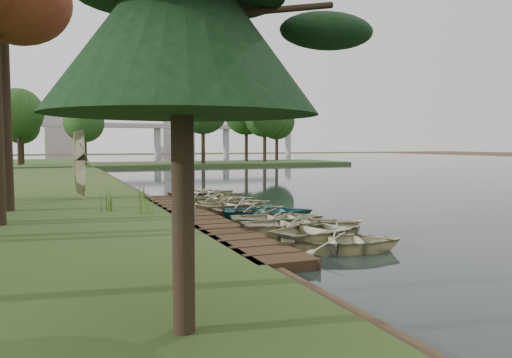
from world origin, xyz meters
name	(u,v)px	position (x,y,z in m)	size (l,w,h in m)	color
ground	(237,221)	(0.00, 0.00, 0.00)	(300.00, 300.00, 0.00)	#3D2F1D
water	(454,174)	(30.00, 20.00, 0.03)	(130.00, 200.00, 0.05)	black
boardwalk	(197,220)	(-1.60, 0.00, 0.15)	(1.60, 16.00, 0.30)	#332313
peninsula	(168,164)	(8.00, 50.00, 0.23)	(50.00, 14.00, 0.45)	#32471F
far_trees	(143,119)	(4.67, 50.00, 6.43)	(45.60, 5.60, 8.80)	black
bridge	(129,129)	(12.31, 120.00, 7.08)	(95.90, 4.00, 8.60)	#A5A5A0
building_a	(176,125)	(30.00, 140.00, 9.00)	(10.00, 8.00, 18.00)	#A5A5A0
building_b	(59,134)	(-5.00, 145.00, 6.00)	(8.00, 8.00, 12.00)	#A5A5A0
rowboat_0	(340,239)	(0.71, -6.40, 0.40)	(2.41, 3.37, 0.70)	tan
rowboat_1	(325,227)	(1.13, -4.83, 0.45)	(2.74, 3.84, 0.80)	tan
rowboat_2	(295,222)	(0.78, -3.44, 0.42)	(2.54, 3.56, 0.74)	tan
rowboat_3	(278,216)	(0.87, -1.94, 0.40)	(2.43, 3.41, 0.71)	tan
rowboat_4	(269,210)	(1.20, -0.32, 0.42)	(2.52, 3.53, 0.73)	#27676E
rowboat_5	(250,208)	(0.92, 0.92, 0.37)	(2.24, 3.13, 0.65)	tan
rowboat_6	(237,203)	(0.84, 2.27, 0.42)	(2.57, 3.60, 0.75)	tan
rowboat_7	(230,201)	(0.99, 3.66, 0.36)	(2.16, 3.03, 0.63)	tan
rowboat_8	(219,198)	(0.87, 4.97, 0.40)	(2.38, 3.33, 0.69)	tan
rowboat_9	(212,194)	(1.05, 6.77, 0.39)	(2.37, 3.32, 0.69)	tan
rowboat_10	(203,192)	(0.86, 7.85, 0.43)	(2.63, 3.69, 0.76)	tan
stored_rowboat	(83,192)	(-5.29, 7.88, 0.65)	(2.44, 3.42, 0.71)	tan
reeds_0	(182,208)	(-2.60, -1.66, 0.85)	(0.60, 0.60, 1.11)	#3F661E
reeds_1	(147,201)	(-3.22, 1.57, 0.78)	(0.60, 0.60, 0.95)	#3F661E
reeds_2	(106,200)	(-4.68, 2.58, 0.76)	(0.60, 0.60, 0.91)	#3F661E
reeds_3	(139,192)	(-2.81, 6.00, 0.73)	(0.60, 0.60, 0.86)	#3F661E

